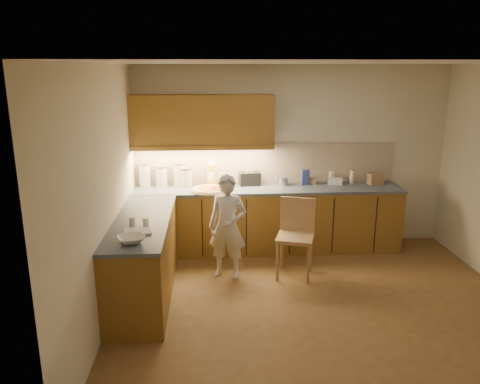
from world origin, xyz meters
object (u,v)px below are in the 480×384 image
(oil_jug, at_px, (211,174))
(toaster, at_px, (250,179))
(pizza_on_board, at_px, (210,190))
(wooden_chair, at_px, (296,232))
(child, at_px, (228,227))

(oil_jug, distance_m, toaster, 0.56)
(pizza_on_board, bearing_deg, oil_jug, 87.63)
(wooden_chair, bearing_deg, child, -162.92)
(pizza_on_board, xyz_separation_m, child, (0.21, -0.71, -0.29))
(pizza_on_board, relative_size, toaster, 1.65)
(pizza_on_board, height_order, wooden_chair, pizza_on_board)
(wooden_chair, xyz_separation_m, toaster, (-0.50, 1.01, 0.45))
(wooden_chair, distance_m, oil_jug, 1.56)
(child, distance_m, toaster, 1.14)
(pizza_on_board, height_order, child, child)
(pizza_on_board, bearing_deg, wooden_chair, -33.68)
(pizza_on_board, distance_m, child, 0.80)
(oil_jug, bearing_deg, toaster, -1.78)
(child, xyz_separation_m, wooden_chair, (0.86, 0.00, -0.09))
(wooden_chair, bearing_deg, oil_jug, 152.36)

